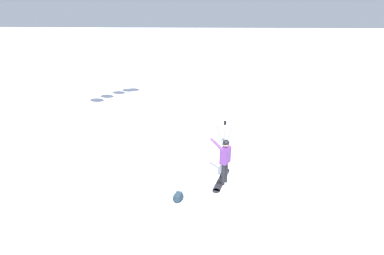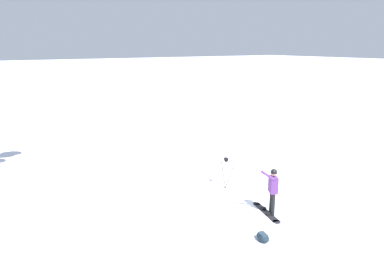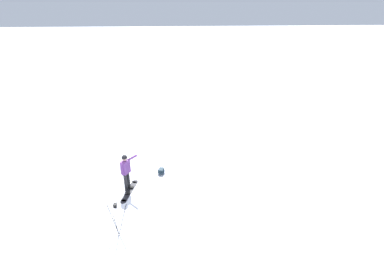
% 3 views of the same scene
% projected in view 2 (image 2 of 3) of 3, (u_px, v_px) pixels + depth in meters
% --- Properties ---
extents(ground_plane, '(300.00, 300.00, 0.00)m').
position_uv_depth(ground_plane, '(263.00, 204.00, 13.76)').
color(ground_plane, white).
extents(snowboarder, '(0.78, 0.48, 1.79)m').
position_uv_depth(snowboarder, '(273.00, 187.00, 12.68)').
color(snowboarder, black).
rests_on(snowboarder, ground_plane).
extents(snowboard, '(0.67, 1.74, 0.10)m').
position_uv_depth(snowboard, '(266.00, 212.00, 13.03)').
color(snowboard, black).
rests_on(snowboard, ground_plane).
extents(gear_bag_large, '(0.43, 0.58, 0.25)m').
position_uv_depth(gear_bag_large, '(263.00, 237.00, 11.13)').
color(gear_bag_large, '#192833').
rests_on(gear_bag_large, ground_plane).
extents(camera_tripod, '(0.71, 0.62, 1.38)m').
position_uv_depth(camera_tripod, '(226.00, 167.00, 15.05)').
color(camera_tripod, '#262628').
rests_on(camera_tripod, ground_plane).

